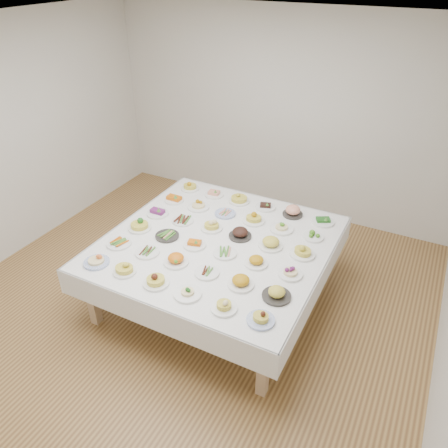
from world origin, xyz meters
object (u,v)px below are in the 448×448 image
at_px(display_table, 217,246).
at_px(dish_0, 96,258).
at_px(dish_18, 157,211).
at_px(dish_35, 323,219).

xyz_separation_m(display_table, dish_0, (-0.86, -0.88, 0.13)).
bearing_deg(display_table, dish_18, 169.05).
bearing_deg(dish_0, display_table, 45.56).
bearing_deg(dish_35, dish_0, -134.76).
relative_size(display_table, dish_0, 9.21).
xyz_separation_m(display_table, dish_18, (-0.87, 0.17, 0.11)).
bearing_deg(display_table, dish_0, -134.44).
distance_m(dish_18, dish_35, 1.87).
xyz_separation_m(dish_0, dish_35, (1.73, 1.74, -0.02)).
bearing_deg(dish_0, dish_35, 45.24).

